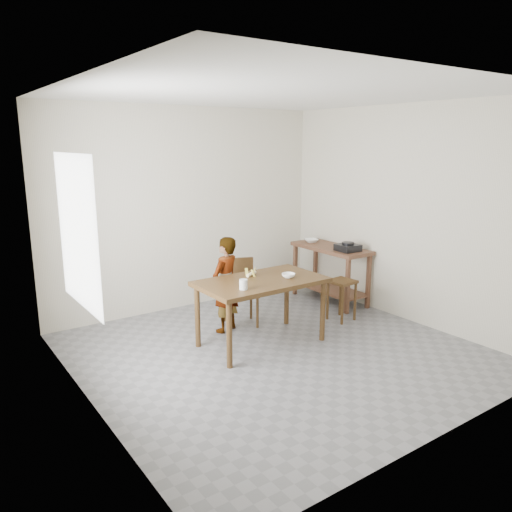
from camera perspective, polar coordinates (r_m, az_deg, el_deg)
floor at (r=5.55m, az=2.42°, el=-11.08°), size 4.00×4.00×0.04m
ceiling at (r=5.10m, az=2.73°, el=18.34°), size 4.00×4.00×0.04m
wall_back at (r=6.84m, az=-7.87°, el=5.34°), size 4.00×0.04×2.70m
wall_front at (r=3.80m, az=21.56°, el=-1.51°), size 4.00×0.04×2.70m
wall_left at (r=4.25m, az=-19.53°, el=0.12°), size 0.04×4.00×2.70m
wall_right at (r=6.57m, az=16.69°, el=4.61°), size 0.04×4.00×2.70m
window_pane at (r=4.42m, az=-19.77°, el=2.56°), size 0.02×1.10×1.30m
dining_table at (r=5.63m, az=0.59°, el=-6.40°), size 1.40×0.80×0.75m
prep_counter at (r=7.20m, az=8.48°, el=-2.03°), size 0.50×1.20×0.80m
child at (r=5.96m, az=-3.52°, el=-3.28°), size 0.50×0.42×1.16m
dining_chair at (r=6.20m, az=-1.74°, el=-4.25°), size 0.51×0.51×0.82m
stool at (r=6.49m, az=9.73°, el=-4.98°), size 0.32×0.32×0.53m
glass_tumbler at (r=5.15m, az=-1.45°, el=-3.27°), size 0.11×0.11×0.11m
small_bowl at (r=5.61m, az=3.73°, el=-2.24°), size 0.20×0.20×0.05m
banana at (r=5.66m, az=-0.55°, el=-2.00°), size 0.21×0.18×0.06m
serving_bowl at (r=7.36m, az=6.32°, el=1.76°), size 0.25×0.25×0.05m
gas_burner at (r=6.84m, az=10.45°, el=0.95°), size 0.29×0.29×0.09m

